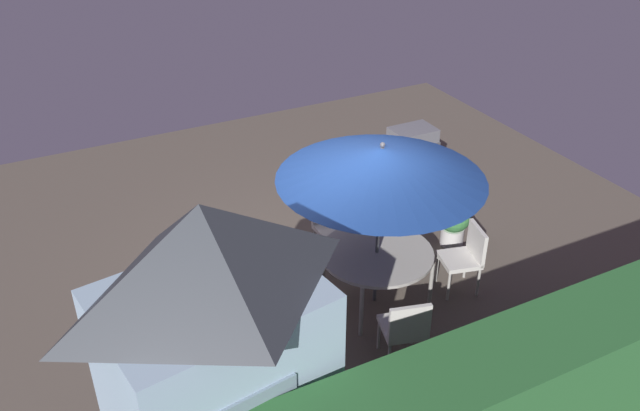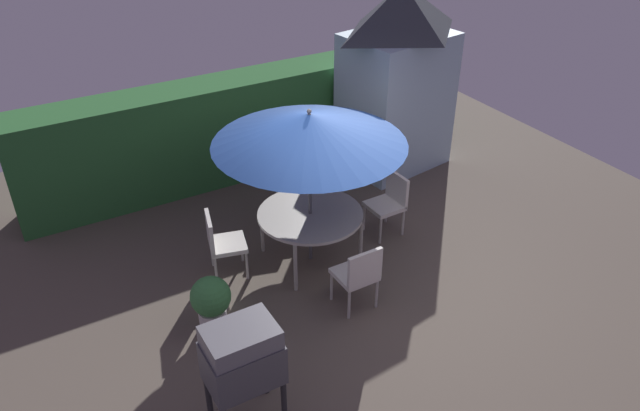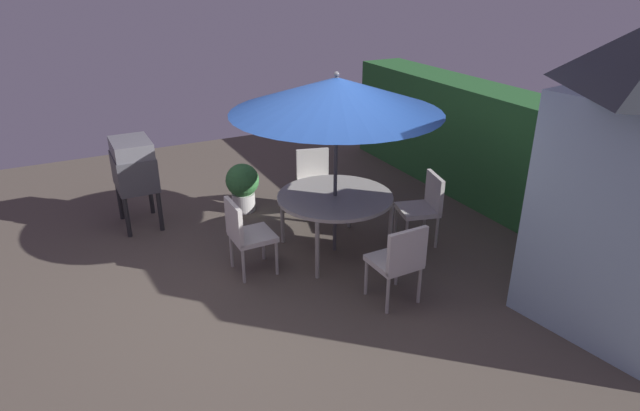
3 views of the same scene
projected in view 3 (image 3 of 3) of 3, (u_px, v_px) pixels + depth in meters
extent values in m
plane|color=brown|center=(292.00, 276.00, 6.23)|extent=(11.00, 11.00, 0.00)
cube|color=#28602D|center=(527.00, 161.00, 7.35)|extent=(7.34, 0.79, 1.66)
cylinder|color=#B2ADA3|center=(335.00, 197.00, 6.51)|extent=(1.39, 1.39, 0.04)
cylinder|color=gray|center=(282.00, 217.00, 6.86)|extent=(0.05, 0.05, 0.70)
cylinder|color=gray|center=(317.00, 250.00, 6.06)|extent=(0.05, 0.05, 0.70)
cylinder|color=gray|center=(349.00, 203.00, 7.26)|extent=(0.05, 0.05, 0.70)
cylinder|color=gray|center=(390.00, 232.00, 6.47)|extent=(0.05, 0.05, 0.70)
cylinder|color=#4C4C51|center=(335.00, 169.00, 6.37)|extent=(0.04, 0.04, 2.14)
cone|color=navy|center=(336.00, 95.00, 6.01)|extent=(2.41, 2.41, 0.39)
sphere|color=#4C4C51|center=(337.00, 74.00, 5.92)|extent=(0.06, 0.06, 0.06)
cube|color=#47474C|center=(134.00, 171.00, 7.16)|extent=(0.70, 0.50, 0.45)
cube|color=slate|center=(131.00, 148.00, 7.02)|extent=(0.67, 0.48, 0.20)
cylinder|color=#262628|center=(120.00, 200.00, 7.53)|extent=(0.06, 0.06, 0.55)
cylinder|color=#262628|center=(127.00, 218.00, 7.02)|extent=(0.06, 0.06, 0.55)
cylinder|color=#262628|center=(151.00, 195.00, 7.70)|extent=(0.06, 0.06, 0.55)
cylinder|color=#262628|center=(160.00, 211.00, 7.20)|extent=(0.06, 0.06, 0.55)
cube|color=silver|center=(253.00, 236.00, 6.17)|extent=(0.47, 0.47, 0.06)
cube|color=silver|center=(234.00, 222.00, 5.99)|extent=(0.46, 0.06, 0.45)
cylinder|color=#AFABA3|center=(231.00, 250.00, 6.34)|extent=(0.04, 0.04, 0.45)
cylinder|color=#AFABA3|center=(243.00, 265.00, 6.01)|extent=(0.04, 0.04, 0.45)
cylinder|color=#AFABA3|center=(263.00, 242.00, 6.51)|extent=(0.04, 0.04, 0.45)
cylinder|color=#AFABA3|center=(277.00, 257.00, 6.18)|extent=(0.04, 0.04, 0.45)
cube|color=silver|center=(394.00, 261.00, 5.64)|extent=(0.47, 0.47, 0.06)
cube|color=silver|center=(407.00, 251.00, 5.38)|extent=(0.06, 0.46, 0.45)
cylinder|color=#AFABA3|center=(388.00, 294.00, 5.48)|extent=(0.04, 0.04, 0.45)
cylinder|color=#AFABA3|center=(419.00, 284.00, 5.66)|extent=(0.04, 0.04, 0.45)
cylinder|color=#AFABA3|center=(366.00, 276.00, 5.81)|extent=(0.04, 0.04, 0.45)
cylinder|color=#AFABA3|center=(397.00, 267.00, 5.98)|extent=(0.04, 0.04, 0.45)
cube|color=silver|center=(417.00, 210.00, 6.82)|extent=(0.57, 0.57, 0.06)
cube|color=silver|center=(434.00, 192.00, 6.77)|extent=(0.46, 0.17, 0.45)
cylinder|color=#AFABA3|center=(437.00, 231.00, 6.77)|extent=(0.04, 0.04, 0.45)
cylinder|color=#AFABA3|center=(425.00, 218.00, 7.13)|extent=(0.04, 0.04, 0.45)
cylinder|color=#AFABA3|center=(406.00, 234.00, 6.69)|extent=(0.04, 0.04, 0.45)
cylinder|color=#AFABA3|center=(396.00, 221.00, 7.05)|extent=(0.04, 0.04, 0.45)
cube|color=silver|center=(316.00, 184.00, 7.60)|extent=(0.56, 0.56, 0.06)
cube|color=silver|center=(312.00, 164.00, 7.70)|extent=(0.16, 0.46, 0.45)
cylinder|color=#AFABA3|center=(326.00, 193.00, 7.91)|extent=(0.04, 0.04, 0.45)
cylinder|color=#AFABA3|center=(299.00, 195.00, 7.83)|extent=(0.04, 0.04, 0.45)
cylinder|color=#AFABA3|center=(333.00, 203.00, 7.56)|extent=(0.04, 0.04, 0.45)
cylinder|color=#AFABA3|center=(305.00, 206.00, 7.48)|extent=(0.04, 0.04, 0.45)
cylinder|color=silver|center=(244.00, 202.00, 7.84)|extent=(0.33, 0.33, 0.26)
sphere|color=#3D8442|center=(242.00, 180.00, 7.71)|extent=(0.47, 0.47, 0.47)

